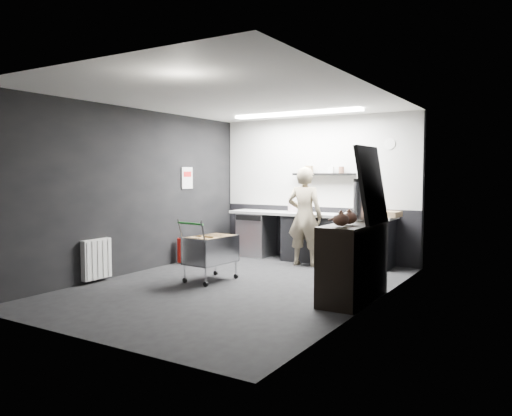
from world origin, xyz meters
The scene contains 22 objects.
floor centered at (0.00, 0.00, 0.00)m, with size 5.50×5.50×0.00m, color black.
ceiling centered at (0.00, 0.00, 2.70)m, with size 5.50×5.50×0.00m, color silver.
wall_back centered at (0.00, 2.75, 1.35)m, with size 5.50×5.50×0.00m, color black.
wall_front centered at (0.00, -2.75, 1.35)m, with size 5.50×5.50×0.00m, color black.
wall_left centered at (-2.00, 0.00, 1.35)m, with size 5.50×5.50×0.00m, color black.
wall_right centered at (2.00, 0.00, 1.35)m, with size 5.50×5.50×0.00m, color black.
kitchen_wall_panel centered at (0.00, 2.73, 1.85)m, with size 3.95×0.02×1.70m, color #BBBAB6.
dado_panel centered at (0.00, 2.73, 0.50)m, with size 3.95×0.02×1.00m, color black.
floating_shelf centered at (0.20, 2.62, 1.62)m, with size 1.20×0.22×0.04m, color black.
wall_clock centered at (1.40, 2.72, 2.15)m, with size 0.20×0.20×0.03m, color silver.
poster centered at (-1.98, 1.30, 1.55)m, with size 0.02×0.30×0.40m, color silver.
poster_red_band centered at (-1.98, 1.30, 1.62)m, with size 0.01×0.22×0.10m, color red.
radiator centered at (-1.94, -0.90, 0.35)m, with size 0.10×0.50×0.60m, color silver.
ceiling_strip centered at (0.00, 1.85, 2.67)m, with size 2.40×0.20×0.04m, color white.
prep_counter centered at (0.14, 2.42, 0.46)m, with size 3.20×0.61×0.90m.
person centered at (0.13, 1.97, 0.88)m, with size 0.64×0.42×1.75m, color #C0B698.
shopping_cart centered at (-0.54, 0.08, 0.44)m, with size 0.57×0.89×0.93m.
sideboard centered at (1.74, 0.13, 0.63)m, with size 0.57×1.32×1.98m.
fire_extinguisher centered at (-1.85, 0.97, 0.26)m, with size 0.16×0.16×0.54m.
cardboard_box centered at (1.45, 2.37, 0.95)m, with size 0.48×0.36×0.10m, color olive.
pink_tub centered at (-0.33, 2.42, 1.00)m, with size 0.19×0.19×0.19m, color silver.
white_container centered at (-0.11, 2.37, 0.97)m, with size 0.16×0.13×0.14m, color silver.
Camera 1 is at (3.97, -5.97, 1.64)m, focal length 35.00 mm.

